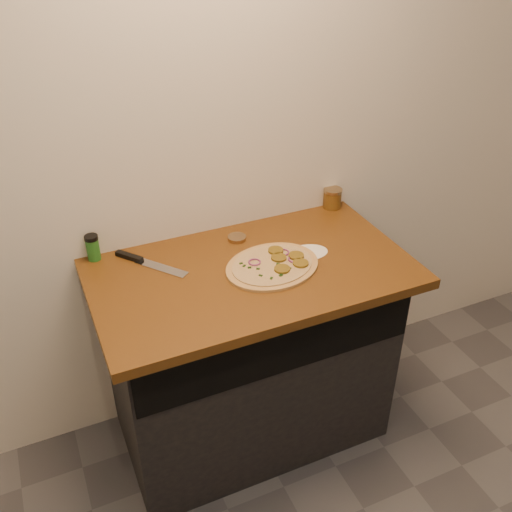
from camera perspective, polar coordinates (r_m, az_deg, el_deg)
name	(u,v)px	position (r m, az deg, el deg)	size (l,w,h in m)	color
cabinet	(249,356)	(2.45, -0.69, -9.99)	(1.10, 0.60, 0.86)	black
countertop	(251,272)	(2.15, -0.45, -1.63)	(1.20, 0.70, 0.04)	brown
pizza	(273,265)	(2.14, 1.75, -0.92)	(0.43, 0.43, 0.02)	tan
chefs_knife	(144,262)	(2.20, -11.12, -0.57)	(0.22, 0.27, 0.02)	#B7BAC1
mason_jar_lid	(237,238)	(2.31, -1.92, 1.81)	(0.08, 0.08, 0.02)	#9D805B
salsa_jar	(332,198)	(2.56, 7.64, 5.76)	(0.08, 0.08, 0.09)	maroon
spice_shaker	(93,247)	(2.25, -16.01, 0.82)	(0.05, 0.05, 0.10)	#236921
flour_spill	(308,252)	(2.24, 5.20, 0.37)	(0.16, 0.16, 0.00)	white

